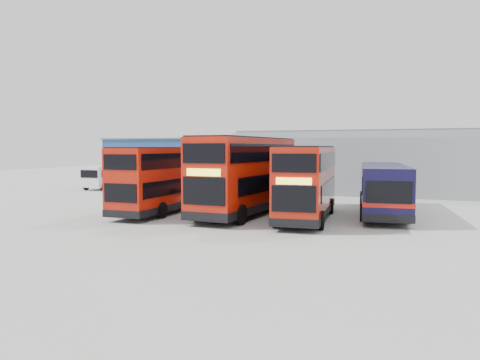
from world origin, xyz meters
TOP-DOWN VIEW (x-y plane):
  - ground_plane at (0.00, 0.00)m, footprint 120.00×120.00m
  - office_block at (-14.00, 17.99)m, footprint 12.30×8.32m
  - maintenance_shed at (8.00, 20.00)m, footprint 30.50×12.00m
  - double_decker_left at (-4.59, 0.12)m, footprint 2.62×9.96m
  - double_decker_centre at (0.63, 1.09)m, footprint 3.34×11.49m
  - double_decker_right at (4.62, 0.49)m, footprint 3.32×10.23m
  - single_decker_blue at (8.62, 4.10)m, footprint 3.88×11.58m
  - panel_van at (-18.83, 12.92)m, footprint 2.40×5.40m

SIDE VIEW (x-z plane):
  - ground_plane at x=0.00m, z-range 0.00..0.00m
  - panel_van at x=-18.83m, z-range 0.14..2.47m
  - single_decker_blue at x=8.62m, z-range -0.01..3.07m
  - double_decker_left at x=-4.59m, z-range -0.01..4.18m
  - double_decker_right at x=4.62m, z-range -0.01..4.24m
  - double_decker_centre at x=0.63m, z-range -0.01..4.80m
  - office_block at x=-14.00m, z-range 0.02..5.14m
  - maintenance_shed at x=8.00m, z-range -0.34..5.55m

